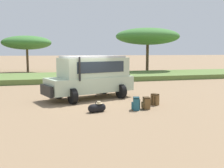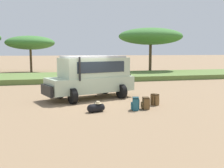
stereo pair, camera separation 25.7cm
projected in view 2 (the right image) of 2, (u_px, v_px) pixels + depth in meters
name	position (u px, v px, depth m)	size (l,w,h in m)	color
ground_plane	(87.00, 101.00, 14.26)	(320.00, 320.00, 0.00)	#8C7051
grass_bank	(69.00, 77.00, 25.37)	(120.00, 7.00, 0.44)	#5B7538
safari_vehicle	(92.00, 76.00, 15.08)	(5.46, 3.61, 2.44)	#B2C6A8
backpack_beside_front_wheel	(146.00, 103.00, 12.29)	(0.42, 0.43, 0.56)	brown
backpack_cluster_center	(135.00, 104.00, 12.06)	(0.44, 0.46, 0.60)	#235B6B
backpack_near_rear_wheel	(155.00, 100.00, 13.15)	(0.44, 0.44, 0.58)	brown
duffel_bag_low_black_case	(96.00, 108.00, 11.71)	(0.84, 0.50, 0.48)	black
acacia_tree_left_mid	(30.00, 43.00, 33.21)	(6.12, 5.89, 4.65)	brown
acacia_tree_centre_back	(151.00, 36.00, 31.13)	(7.71, 6.72, 5.45)	brown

